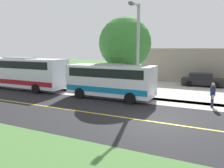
% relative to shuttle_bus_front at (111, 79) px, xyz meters
% --- Properties ---
extents(ground_plane, '(120.00, 120.00, 0.00)m').
position_rel_shuttle_bus_front_xyz_m(ground_plane, '(4.54, 5.23, -1.60)').
color(ground_plane, '#477238').
extents(road_surface, '(8.00, 100.00, 0.01)m').
position_rel_shuttle_bus_front_xyz_m(road_surface, '(4.54, 5.23, -1.59)').
color(road_surface, black).
rests_on(road_surface, ground).
extents(sidewalk, '(2.40, 100.00, 0.01)m').
position_rel_shuttle_bus_front_xyz_m(sidewalk, '(-0.66, 5.23, -1.59)').
color(sidewalk, '#B2ADA3').
rests_on(sidewalk, ground).
extents(parking_lot_surface, '(14.00, 36.00, 0.01)m').
position_rel_shuttle_bus_front_xyz_m(parking_lot_surface, '(-7.86, 8.23, -1.59)').
color(parking_lot_surface, '#B2ADA3').
rests_on(parking_lot_surface, ground).
extents(road_centre_line, '(0.16, 100.00, 0.00)m').
position_rel_shuttle_bus_front_xyz_m(road_centre_line, '(4.54, 5.23, -1.59)').
color(road_centre_line, gold).
rests_on(road_centre_line, ground).
extents(shuttle_bus_front, '(2.74, 7.41, 2.90)m').
position_rel_shuttle_bus_front_xyz_m(shuttle_bus_front, '(0.00, 0.00, 0.00)').
color(shuttle_bus_front, silver).
rests_on(shuttle_bus_front, ground).
extents(transit_bus_rear, '(2.74, 10.70, 3.26)m').
position_rel_shuttle_bus_front_xyz_m(transit_bus_rear, '(-0.00, -10.42, 0.19)').
color(transit_bus_rear, silver).
rests_on(transit_bus_rear, ground).
extents(pedestrian_with_bags, '(0.72, 0.34, 1.76)m').
position_rel_shuttle_bus_front_xyz_m(pedestrian_with_bags, '(-0.48, 7.84, -0.65)').
color(pedestrian_with_bags, '#1E2347').
rests_on(pedestrian_with_bags, ground).
extents(street_light_pole, '(1.97, 0.24, 7.55)m').
position_rel_shuttle_bus_front_xyz_m(street_light_pole, '(-0.33, 2.20, 2.58)').
color(street_light_pole, '#9E9EA3').
rests_on(street_light_pole, ground).
extents(parked_car_near, '(2.12, 4.45, 1.45)m').
position_rel_shuttle_bus_front_xyz_m(parked_car_near, '(-10.06, 6.37, -0.91)').
color(parked_car_near, black).
rests_on(parked_car_near, ground).
extents(tree_curbside, '(4.82, 4.82, 7.04)m').
position_rel_shuttle_bus_front_xyz_m(tree_curbside, '(-2.86, 0.07, 3.02)').
color(tree_curbside, '#4C3826').
rests_on(tree_curbside, ground).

